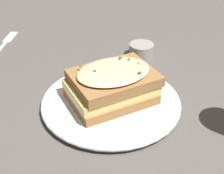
{
  "coord_description": "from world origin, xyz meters",
  "views": [
    {
      "loc": [
        -0.19,
        -0.44,
        0.36
      ],
      "look_at": [
        0.0,
        -0.0,
        0.04
      ],
      "focal_mm": 50.0,
      "sensor_mm": 36.0,
      "label": 1
    }
  ],
  "objects_px": {
    "fork": "(6,42)",
    "condiment_pot": "(141,50)",
    "dinner_plate": "(112,102)",
    "sandwich": "(112,84)"
  },
  "relations": [
    {
      "from": "dinner_plate",
      "to": "fork",
      "type": "distance_m",
      "value": 0.4
    },
    {
      "from": "dinner_plate",
      "to": "fork",
      "type": "relative_size",
      "value": 1.65
    },
    {
      "from": "fork",
      "to": "condiment_pot",
      "type": "bearing_deg",
      "value": -7.76
    },
    {
      "from": "sandwich",
      "to": "condiment_pot",
      "type": "bearing_deg",
      "value": 46.83
    },
    {
      "from": "dinner_plate",
      "to": "sandwich",
      "type": "relative_size",
      "value": 1.64
    },
    {
      "from": "sandwich",
      "to": "fork",
      "type": "height_order",
      "value": "sandwich"
    },
    {
      "from": "dinner_plate",
      "to": "fork",
      "type": "bearing_deg",
      "value": 111.59
    },
    {
      "from": "sandwich",
      "to": "condiment_pot",
      "type": "relative_size",
      "value": 2.71
    },
    {
      "from": "fork",
      "to": "condiment_pot",
      "type": "relative_size",
      "value": 2.68
    },
    {
      "from": "fork",
      "to": "condiment_pot",
      "type": "height_order",
      "value": "condiment_pot"
    }
  ]
}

